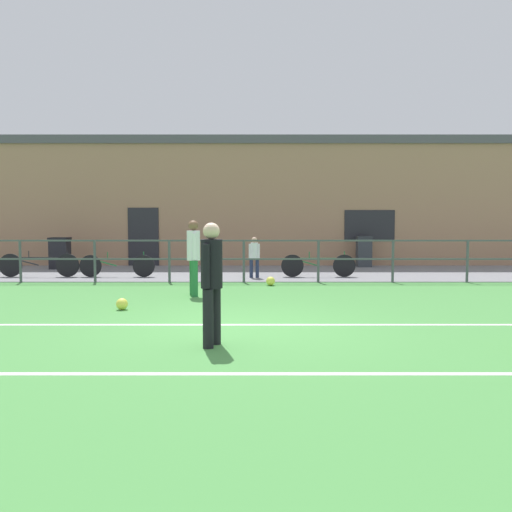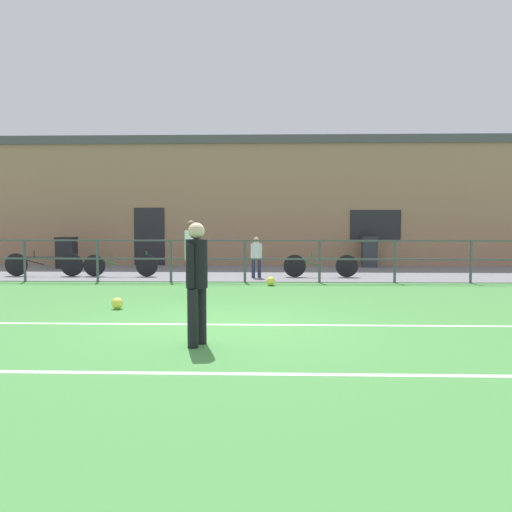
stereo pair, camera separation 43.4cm
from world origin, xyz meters
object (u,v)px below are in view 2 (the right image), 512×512
object	(u,v)px
trash_bin_0	(67,253)
spectator_child	(256,255)
trash_bin_1	(369,252)
soccer_ball_match	(271,281)
player_striker	(191,253)
bicycle_parked_3	(120,265)
bicycle_parked_2	(44,264)
player_goalkeeper	(197,276)
bicycle_parked_0	(321,265)
soccer_ball_spare	(117,303)

from	to	relation	value
trash_bin_0	spectator_child	bearing A→B (deg)	-22.68
trash_bin_1	soccer_ball_match	bearing A→B (deg)	-123.49
player_striker	trash_bin_0	distance (m)	8.17
soccer_ball_match	bicycle_parked_3	distance (m)	4.80
bicycle_parked_2	soccer_ball_match	bearing A→B (deg)	-15.65
player_goalkeeper	bicycle_parked_2	bearing A→B (deg)	53.51
player_goalkeeper	bicycle_parked_0	distance (m)	8.80
soccer_ball_match	bicycle_parked_2	size ratio (longest dim) A/B	0.10
bicycle_parked_3	player_goalkeeper	bearing A→B (deg)	-67.80
player_striker	bicycle_parked_0	distance (m)	4.94
spectator_child	bicycle_parked_0	xyz separation A→B (m)	(1.86, 0.20, -0.32)
trash_bin_0	soccer_ball_spare	bearing A→B (deg)	-63.22
player_goalkeeper	trash_bin_0	xyz separation A→B (m)	(-6.02, 10.99, -0.39)
soccer_ball_spare	bicycle_parked_2	xyz separation A→B (m)	(-3.78, 5.55, 0.26)
player_striker	trash_bin_1	distance (m)	8.72
player_striker	spectator_child	xyz separation A→B (m)	(1.33, 3.52, -0.27)
soccer_ball_match	soccer_ball_spare	xyz separation A→B (m)	(-2.91, -3.67, -0.00)
bicycle_parked_0	player_goalkeeper	bearing A→B (deg)	-105.88
soccer_ball_match	spectator_child	distance (m)	1.81
player_goalkeeper	soccer_ball_match	size ratio (longest dim) A/B	7.26
spectator_child	trash_bin_1	distance (m)	5.19
bicycle_parked_3	trash_bin_0	xyz separation A→B (m)	(-2.57, 2.54, 0.20)
player_striker	bicycle_parked_0	bearing A→B (deg)	123.28
bicycle_parked_2	trash_bin_1	world-z (taller)	trash_bin_1
spectator_child	bicycle_parked_2	bearing A→B (deg)	-0.84
player_goalkeeper	soccer_ball_spare	size ratio (longest dim) A/B	7.55
soccer_ball_spare	player_striker	bearing A→B (deg)	57.83
bicycle_parked_0	soccer_ball_match	bearing A→B (deg)	-127.44
bicycle_parked_2	trash_bin_0	bearing A→B (deg)	96.73
bicycle_parked_0	spectator_child	bearing A→B (deg)	-173.80
player_striker	soccer_ball_spare	world-z (taller)	player_striker
soccer_ball_spare	bicycle_parked_3	size ratio (longest dim) A/B	0.10
bicycle_parked_0	bicycle_parked_2	xyz separation A→B (m)	(-8.12, 0.00, 0.01)
player_goalkeeper	trash_bin_0	size ratio (longest dim) A/B	1.57
bicycle_parked_0	trash_bin_1	distance (m)	3.85
bicycle_parked_0	trash_bin_1	bearing A→B (deg)	58.93
soccer_ball_match	trash_bin_0	distance (m)	8.28
bicycle_parked_3	trash_bin_1	xyz separation A→B (m)	(7.83, 3.29, 0.21)
player_goalkeeper	bicycle_parked_2	size ratio (longest dim) A/B	0.71
player_striker	trash_bin_0	world-z (taller)	player_striker
trash_bin_1	bicycle_parked_0	bearing A→B (deg)	-121.07
player_goalkeeper	spectator_child	xyz separation A→B (m)	(0.55, 8.25, -0.27)
bicycle_parked_0	bicycle_parked_3	world-z (taller)	bicycle_parked_0
player_striker	soccer_ball_match	xyz separation A→B (m)	(1.76, 1.85, -0.84)
player_striker	trash_bin_1	bearing A→B (deg)	127.47
player_goalkeeper	player_striker	xyz separation A→B (m)	(-0.79, 4.73, 0.01)
player_goalkeeper	trash_bin_1	bearing A→B (deg)	-1.06
player_goalkeeper	trash_bin_0	bearing A→B (deg)	48.13
soccer_ball_match	bicycle_parked_3	bearing A→B (deg)	157.02
soccer_ball_spare	trash_bin_0	xyz separation A→B (m)	(-4.08, 8.09, 0.44)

